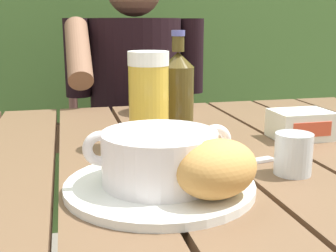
# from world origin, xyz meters

# --- Properties ---
(dining_table) EXTENTS (1.31, 1.00, 0.78)m
(dining_table) POSITION_xyz_m (0.00, 0.00, 0.69)
(dining_table) COLOR brown
(dining_table) RESTS_ON ground_plane
(chair_near_diner) EXTENTS (0.46, 0.45, 0.95)m
(chair_near_diner) POSITION_xyz_m (0.05, 0.94, 0.48)
(chair_near_diner) COLOR brown
(chair_near_diner) RESTS_ON ground_plane
(person_eating) EXTENTS (0.48, 0.47, 1.24)m
(person_eating) POSITION_xyz_m (0.04, 0.74, 0.73)
(person_eating) COLOR black
(person_eating) RESTS_ON ground_plane
(serving_plate) EXTENTS (0.27, 0.27, 0.01)m
(serving_plate) POSITION_xyz_m (-0.07, -0.17, 0.78)
(serving_plate) COLOR white
(serving_plate) RESTS_ON dining_table
(soup_bowl) EXTENTS (0.22, 0.17, 0.08)m
(soup_bowl) POSITION_xyz_m (-0.07, -0.17, 0.83)
(soup_bowl) COLOR white
(soup_bowl) RESTS_ON serving_plate
(bread_roll) EXTENTS (0.15, 0.13, 0.08)m
(bread_roll) POSITION_xyz_m (-0.01, -0.24, 0.83)
(bread_roll) COLOR tan
(bread_roll) RESTS_ON serving_plate
(beer_glass) EXTENTS (0.08, 0.08, 0.18)m
(beer_glass) POSITION_xyz_m (-0.04, 0.07, 0.87)
(beer_glass) COLOR gold
(beer_glass) RESTS_ON dining_table
(beer_bottle) EXTENTS (0.07, 0.07, 0.22)m
(beer_bottle) POSITION_xyz_m (0.03, 0.14, 0.87)
(beer_bottle) COLOR #4B3D17
(beer_bottle) RESTS_ON dining_table
(water_glass_small) EXTENTS (0.06, 0.06, 0.07)m
(water_glass_small) POSITION_xyz_m (0.15, -0.15, 0.81)
(water_glass_small) COLOR silver
(water_glass_small) RESTS_ON dining_table
(butter_tub) EXTENTS (0.12, 0.09, 0.06)m
(butter_tub) POSITION_xyz_m (0.28, 0.05, 0.81)
(butter_tub) COLOR white
(butter_tub) RESTS_ON dining_table
(table_knife) EXTENTS (0.15, 0.05, 0.01)m
(table_knife) POSITION_xyz_m (0.06, -0.09, 0.78)
(table_knife) COLOR silver
(table_knife) RESTS_ON dining_table
(diner_bowl) EXTENTS (0.15, 0.15, 0.06)m
(diner_bowl) POSITION_xyz_m (0.05, 0.39, 0.81)
(diner_bowl) COLOR white
(diner_bowl) RESTS_ON dining_table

